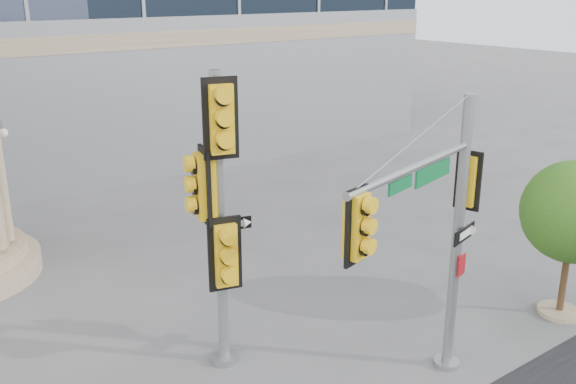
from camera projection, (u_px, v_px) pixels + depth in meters
ground at (368, 358)px, 12.81m from camera, size 120.00×120.00×0.00m
main_signal_pole at (436, 221)px, 10.83m from camera, size 4.06×1.38×5.33m
secondary_signal_pole at (218, 203)px, 11.54m from camera, size 0.99×0.89×5.72m
street_tree at (573, 215)px, 13.85m from camera, size 2.29×2.24×3.57m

